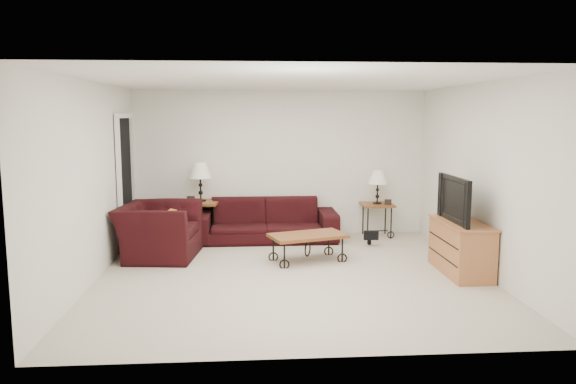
{
  "coord_description": "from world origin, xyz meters",
  "views": [
    {
      "loc": [
        -0.54,
        -6.94,
        2.07
      ],
      "look_at": [
        0.0,
        0.7,
        1.0
      ],
      "focal_mm": 34.14,
      "sensor_mm": 36.0,
      "label": 1
    }
  ],
  "objects_px": {
    "sofa": "(265,220)",
    "lamp_left": "(200,182)",
    "tv_stand": "(461,248)",
    "television": "(461,199)",
    "backpack": "(369,231)",
    "armchair": "(159,231)",
    "coffee_table": "(308,248)",
    "side_table_right": "(377,220)",
    "lamp_right": "(378,187)",
    "side_table_left": "(201,220)"
  },
  "relations": [
    {
      "from": "sofa",
      "to": "lamp_left",
      "type": "height_order",
      "value": "lamp_left"
    },
    {
      "from": "sofa",
      "to": "tv_stand",
      "type": "distance_m",
      "value": 3.28
    },
    {
      "from": "television",
      "to": "backpack",
      "type": "bearing_deg",
      "value": -153.24
    },
    {
      "from": "sofa",
      "to": "armchair",
      "type": "xyz_separation_m",
      "value": [
        -1.59,
        -0.98,
        0.05
      ]
    },
    {
      "from": "coffee_table",
      "to": "television",
      "type": "bearing_deg",
      "value": -20.84
    },
    {
      "from": "side_table_right",
      "to": "lamp_left",
      "type": "xyz_separation_m",
      "value": [
        -3.0,
        0.0,
        0.69
      ]
    },
    {
      "from": "lamp_right",
      "to": "coffee_table",
      "type": "bearing_deg",
      "value": -131.39
    },
    {
      "from": "backpack",
      "to": "tv_stand",
      "type": "bearing_deg",
      "value": -62.54
    },
    {
      "from": "coffee_table",
      "to": "backpack",
      "type": "relative_size",
      "value": 2.31
    },
    {
      "from": "side_table_right",
      "to": "lamp_left",
      "type": "height_order",
      "value": "lamp_left"
    },
    {
      "from": "lamp_right",
      "to": "tv_stand",
      "type": "xyz_separation_m",
      "value": [
        0.59,
        -2.28,
        -0.51
      ]
    },
    {
      "from": "lamp_left",
      "to": "tv_stand",
      "type": "distance_m",
      "value": 4.3
    },
    {
      "from": "lamp_right",
      "to": "television",
      "type": "bearing_deg",
      "value": -76.05
    },
    {
      "from": "lamp_left",
      "to": "armchair",
      "type": "xyz_separation_m",
      "value": [
        -0.51,
        -1.16,
        -0.58
      ]
    },
    {
      "from": "lamp_right",
      "to": "backpack",
      "type": "bearing_deg",
      "value": -112.79
    },
    {
      "from": "sofa",
      "to": "side_table_left",
      "type": "xyz_separation_m",
      "value": [
        -1.08,
        0.18,
        -0.02
      ]
    },
    {
      "from": "side_table_left",
      "to": "armchair",
      "type": "distance_m",
      "value": 1.27
    },
    {
      "from": "side_table_left",
      "to": "lamp_left",
      "type": "distance_m",
      "value": 0.65
    },
    {
      "from": "side_table_right",
      "to": "coffee_table",
      "type": "relative_size",
      "value": 0.54
    },
    {
      "from": "armchair",
      "to": "sofa",
      "type": "bearing_deg",
      "value": -52.02
    },
    {
      "from": "side_table_left",
      "to": "lamp_right",
      "type": "distance_m",
      "value": 3.05
    },
    {
      "from": "sofa",
      "to": "coffee_table",
      "type": "xyz_separation_m",
      "value": [
        0.56,
        -1.37,
        -0.15
      ]
    },
    {
      "from": "side_table_right",
      "to": "television",
      "type": "distance_m",
      "value": 2.46
    },
    {
      "from": "sofa",
      "to": "armchair",
      "type": "relative_size",
      "value": 1.95
    },
    {
      "from": "armchair",
      "to": "tv_stand",
      "type": "bearing_deg",
      "value": -99.0
    },
    {
      "from": "side_table_left",
      "to": "side_table_right",
      "type": "bearing_deg",
      "value": -0.0
    },
    {
      "from": "side_table_left",
      "to": "tv_stand",
      "type": "distance_m",
      "value": 4.26
    },
    {
      "from": "armchair",
      "to": "television",
      "type": "distance_m",
      "value": 4.28
    },
    {
      "from": "sofa",
      "to": "armchair",
      "type": "distance_m",
      "value": 1.87
    },
    {
      "from": "lamp_right",
      "to": "tv_stand",
      "type": "distance_m",
      "value": 2.41
    },
    {
      "from": "side_table_right",
      "to": "coffee_table",
      "type": "height_order",
      "value": "side_table_right"
    },
    {
      "from": "sofa",
      "to": "side_table_left",
      "type": "height_order",
      "value": "sofa"
    },
    {
      "from": "armchair",
      "to": "coffee_table",
      "type": "bearing_deg",
      "value": -93.88
    },
    {
      "from": "side_table_right",
      "to": "lamp_left",
      "type": "relative_size",
      "value": 0.88
    },
    {
      "from": "coffee_table",
      "to": "television",
      "type": "distance_m",
      "value": 2.21
    },
    {
      "from": "armchair",
      "to": "tv_stand",
      "type": "distance_m",
      "value": 4.26
    },
    {
      "from": "side_table_left",
      "to": "lamp_left",
      "type": "height_order",
      "value": "lamp_left"
    },
    {
      "from": "side_table_left",
      "to": "side_table_right",
      "type": "distance_m",
      "value": 3.0
    },
    {
      "from": "lamp_right",
      "to": "side_table_right",
      "type": "bearing_deg",
      "value": 0.0
    },
    {
      "from": "lamp_left",
      "to": "backpack",
      "type": "bearing_deg",
      "value": -13.0
    },
    {
      "from": "lamp_left",
      "to": "television",
      "type": "distance_m",
      "value": 4.24
    },
    {
      "from": "lamp_right",
      "to": "backpack",
      "type": "xyz_separation_m",
      "value": [
        -0.27,
        -0.63,
        -0.63
      ]
    },
    {
      "from": "television",
      "to": "backpack",
      "type": "height_order",
      "value": "television"
    },
    {
      "from": "lamp_left",
      "to": "tv_stand",
      "type": "relative_size",
      "value": 0.56
    },
    {
      "from": "lamp_right",
      "to": "coffee_table",
      "type": "distance_m",
      "value": 2.17
    },
    {
      "from": "lamp_left",
      "to": "armchair",
      "type": "distance_m",
      "value": 1.4
    },
    {
      "from": "sofa",
      "to": "tv_stand",
      "type": "height_order",
      "value": "tv_stand"
    },
    {
      "from": "lamp_left",
      "to": "lamp_right",
      "type": "distance_m",
      "value": 3.01
    },
    {
      "from": "coffee_table",
      "to": "armchair",
      "type": "xyz_separation_m",
      "value": [
        -2.15,
        0.39,
        0.2
      ]
    },
    {
      "from": "sofa",
      "to": "lamp_left",
      "type": "distance_m",
      "value": 1.26
    }
  ]
}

